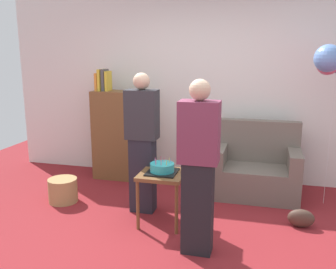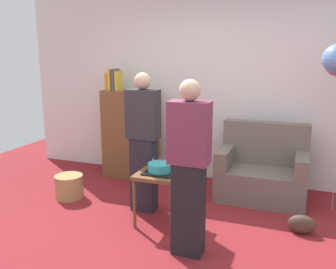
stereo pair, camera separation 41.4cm
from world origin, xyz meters
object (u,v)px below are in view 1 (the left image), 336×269
balloon_bunch (331,61)px  person_holding_cake (198,168)px  bookshelf (121,134)px  person_blowing_candles (142,143)px  birthday_cake (162,168)px  wicker_basket (63,190)px  handbag (301,218)px  couch (256,169)px  side_table (162,181)px

balloon_bunch → person_holding_cake: bearing=-129.9°
bookshelf → person_blowing_candles: size_ratio=0.99×
birthday_cake → wicker_basket: (-1.37, 0.26, -0.48)m
person_blowing_candles → balloon_bunch: balloon_bunch is taller
handbag → balloon_bunch: 1.83m
person_blowing_candles → balloon_bunch: (2.05, 0.76, 0.92)m
balloon_bunch → bookshelf: bearing=174.1°
couch → birthday_cake: (-0.96, -1.13, 0.29)m
bookshelf → couch: bearing=-5.2°
bookshelf → birthday_cake: bearing=-52.8°
wicker_basket → handbag: size_ratio=1.29×
side_table → balloon_bunch: balloon_bunch is taller
bookshelf → person_blowing_candles: 1.25m
person_holding_cake → balloon_bunch: (1.27, 1.51, 0.92)m
side_table → person_blowing_candles: 0.53m
couch → bookshelf: bookshelf is taller
birthday_cake → person_holding_cake: (0.48, -0.49, 0.20)m
balloon_bunch → side_table: bearing=-149.5°
person_holding_cake → balloon_bunch: 2.18m
birthday_cake → handbag: size_ratio=1.14×
person_holding_cake → bookshelf: bearing=-31.1°
side_table → wicker_basket: bearing=169.4°
birthday_cake → person_holding_cake: size_ratio=0.20×
birthday_cake → handbag: (1.48, 0.28, -0.53)m
side_table → birthday_cake: bearing=-94.2°
side_table → person_blowing_candles: person_blowing_candles is taller
bookshelf → person_blowing_candles: bearing=-56.7°
side_table → couch: bearing=49.5°
balloon_bunch → birthday_cake: bearing=-149.5°
bookshelf → birthday_cake: 1.64m
person_blowing_candles → handbag: (1.79, 0.01, -0.73)m
bookshelf → handbag: (2.47, -1.02, -0.57)m
bookshelf → balloon_bunch: balloon_bunch is taller
person_blowing_candles → bookshelf: bearing=136.8°
side_table → wicker_basket: 1.44m
handbag → balloon_bunch: balloon_bunch is taller
bookshelf → wicker_basket: bearing=-109.7°
person_holding_cake → handbag: size_ratio=5.82×
couch → handbag: (0.51, -0.85, -0.24)m
bookshelf → person_blowing_candles: (0.68, -1.04, 0.16)m
couch → balloon_bunch: bearing=-7.5°
person_blowing_candles → person_holding_cake: same height
wicker_basket → bookshelf: bearing=70.3°
person_holding_cake → side_table: bearing=-26.1°
wicker_basket → balloon_bunch: (3.11, 0.77, 1.60)m
wicker_basket → person_blowing_candles: bearing=0.7°
balloon_bunch → wicker_basket: bearing=-166.1°
couch → bookshelf: 1.99m
bookshelf → birthday_cake: (0.99, -1.31, -0.04)m
wicker_basket → balloon_bunch: balloon_bunch is taller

